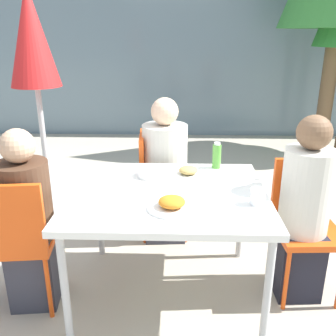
{
  "coord_description": "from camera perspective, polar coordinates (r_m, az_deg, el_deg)",
  "views": [
    {
      "loc": [
        0.06,
        -2.09,
        1.65
      ],
      "look_at": [
        0.0,
        0.0,
        0.89
      ],
      "focal_mm": 40.0,
      "sensor_mm": 36.0,
      "label": 1
    }
  ],
  "objects": [
    {
      "name": "person_far",
      "position": [
        3.06,
        -0.48,
        -1.04
      ],
      "size": [
        0.36,
        0.36,
        1.19
      ],
      "rotation": [
        0.0,
        0.0,
        -1.51
      ],
      "color": "#383842",
      "rests_on": "ground"
    },
    {
      "name": "bottle",
      "position": [
        2.66,
        7.43,
        1.86
      ],
      "size": [
        0.06,
        0.06,
        0.19
      ],
      "color": "#51A338",
      "rests_on": "dining_table"
    },
    {
      "name": "chair_right",
      "position": [
        2.61,
        20.2,
        -6.89
      ],
      "size": [
        0.42,
        0.42,
        0.89
      ],
      "rotation": [
        0.0,
        0.0,
        -3.1
      ],
      "color": "#E54C14",
      "rests_on": "ground"
    },
    {
      "name": "drinking_cup",
      "position": [
        2.15,
        13.5,
        -4.25
      ],
      "size": [
        0.08,
        0.08,
        0.09
      ],
      "color": "white",
      "rests_on": "dining_table"
    },
    {
      "name": "ground_plane",
      "position": [
        2.66,
        0.0,
        -18.36
      ],
      "size": [
        24.0,
        24.0,
        0.0
      ],
      "primitive_type": "plane",
      "color": "#B2A893"
    },
    {
      "name": "chair_far",
      "position": [
        3.11,
        -1.97,
        -1.27
      ],
      "size": [
        0.42,
        0.42,
        0.89
      ],
      "rotation": [
        0.0,
        0.0,
        -1.51
      ],
      "color": "#E54C14",
      "rests_on": "ground"
    },
    {
      "name": "chair_left",
      "position": [
        2.41,
        -22.06,
        -9.49
      ],
      "size": [
        0.44,
        0.44,
        0.89
      ],
      "rotation": [
        0.0,
        0.0,
        0.11
      ],
      "color": "#E54C14",
      "rests_on": "ground"
    },
    {
      "name": "person_left",
      "position": [
        2.45,
        -20.49,
        -8.14
      ],
      "size": [
        0.31,
        0.31,
        1.15
      ],
      "rotation": [
        0.0,
        0.0,
        0.11
      ],
      "color": "#383842",
      "rests_on": "ground"
    },
    {
      "name": "plate_0",
      "position": [
        2.52,
        3.09,
        -0.65
      ],
      "size": [
        0.23,
        0.23,
        0.06
      ],
      "color": "white",
      "rests_on": "dining_table"
    },
    {
      "name": "plate_1",
      "position": [
        2.04,
        0.58,
        -5.57
      ],
      "size": [
        0.27,
        0.27,
        0.07
      ],
      "color": "white",
      "rests_on": "dining_table"
    },
    {
      "name": "dining_table",
      "position": [
        2.3,
        0.0,
        -4.85
      ],
      "size": [
        1.19,
        1.03,
        0.74
      ],
      "color": "white",
      "rests_on": "ground"
    },
    {
      "name": "person_right",
      "position": [
        2.51,
        19.9,
        -6.6
      ],
      "size": [
        0.31,
        0.31,
        1.21
      ],
      "rotation": [
        0.0,
        0.0,
        -3.1
      ],
      "color": "black",
      "rests_on": "ground"
    },
    {
      "name": "closed_umbrella",
      "position": [
        3.13,
        -19.88,
        16.51
      ],
      "size": [
        0.38,
        0.38,
        2.0
      ],
      "color": "#333333",
      "rests_on": "ground"
    },
    {
      "name": "salad_bowl",
      "position": [
        2.51,
        -2.6,
        -0.72
      ],
      "size": [
        0.19,
        0.19,
        0.05
      ],
      "color": "white",
      "rests_on": "dining_table"
    },
    {
      "name": "building_facade",
      "position": [
        6.35,
        1.25,
        18.55
      ],
      "size": [
        10.0,
        0.2,
        3.0
      ],
      "color": "slate",
      "rests_on": "ground"
    }
  ]
}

